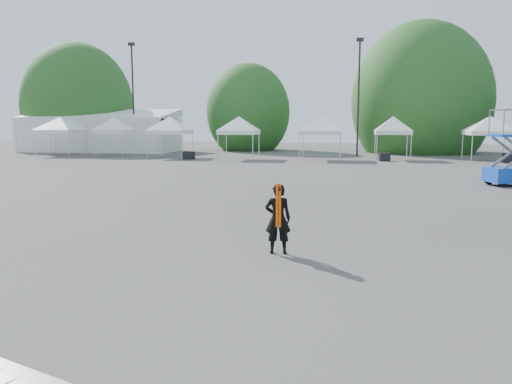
# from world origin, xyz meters

# --- Properties ---
(ground) EXTENTS (120.00, 120.00, 0.00)m
(ground) POSITION_xyz_m (0.00, 0.00, 0.00)
(ground) COLOR #474442
(ground) RESTS_ON ground
(marquee) EXTENTS (15.00, 6.25, 4.23)m
(marquee) POSITION_xyz_m (-22.00, 35.00, 1.97)
(marquee) COLOR white
(marquee) RESTS_ON ground
(light_pole_west) EXTENTS (0.60, 0.25, 10.30)m
(light_pole_west) POSITION_xyz_m (-18.00, 34.00, 5.77)
(light_pole_west) COLOR black
(light_pole_west) RESTS_ON ground
(light_pole_east) EXTENTS (0.60, 0.25, 9.80)m
(light_pole_east) POSITION_xyz_m (3.00, 32.00, 5.52)
(light_pole_east) COLOR black
(light_pole_east) RESTS_ON ground
(tree_far_w) EXTENTS (4.80, 4.80, 7.30)m
(tree_far_w) POSITION_xyz_m (-26.00, 38.00, 4.54)
(tree_far_w) COLOR #382314
(tree_far_w) RESTS_ON ground
(tree_mid_w) EXTENTS (4.16, 4.16, 6.33)m
(tree_mid_w) POSITION_xyz_m (-8.00, 40.00, 3.93)
(tree_mid_w) COLOR #382314
(tree_mid_w) RESTS_ON ground
(tree_mid_e) EXTENTS (5.12, 5.12, 7.79)m
(tree_mid_e) POSITION_xyz_m (9.00, 39.00, 4.84)
(tree_mid_e) COLOR #382314
(tree_mid_e) RESTS_ON ground
(tent_a) EXTENTS (4.75, 4.75, 3.88)m
(tent_a) POSITION_xyz_m (-22.48, 28.74, 3.06)
(tent_a) COLOR silver
(tent_a) RESTS_ON ground
(tent_b) EXTENTS (3.88, 3.88, 3.88)m
(tent_b) POSITION_xyz_m (-17.53, 28.79, 3.06)
(tent_b) COLOR silver
(tent_b) RESTS_ON ground
(tent_c) EXTENTS (4.37, 4.37, 3.88)m
(tent_c) POSITION_xyz_m (-12.18, 27.92, 3.06)
(tent_c) COLOR silver
(tent_c) RESTS_ON ground
(tent_d) EXTENTS (4.15, 4.15, 3.88)m
(tent_d) POSITION_xyz_m (-6.26, 27.24, 3.06)
(tent_d) COLOR silver
(tent_d) RESTS_ON ground
(tent_e) EXTENTS (4.49, 4.49, 3.88)m
(tent_e) POSITION_xyz_m (0.14, 27.51, 3.06)
(tent_e) COLOR silver
(tent_e) RESTS_ON ground
(tent_f) EXTENTS (3.80, 3.80, 3.88)m
(tent_f) POSITION_xyz_m (5.61, 28.72, 3.06)
(tent_f) COLOR silver
(tent_f) RESTS_ON ground
(tent_g) EXTENTS (4.57, 4.57, 3.88)m
(tent_g) POSITION_xyz_m (12.55, 28.44, 3.06)
(tent_g) COLOR silver
(tent_g) RESTS_ON ground
(man) EXTENTS (0.61, 0.44, 1.54)m
(man) POSITION_xyz_m (0.64, -0.82, 0.77)
(man) COLOR black
(man) RESTS_ON ground
(crate_west) EXTENTS (0.88, 0.74, 0.61)m
(crate_west) POSITION_xyz_m (-10.02, 26.03, 0.30)
(crate_west) COLOR black
(crate_west) RESTS_ON ground
(crate_mid) EXTENTS (0.88, 0.73, 0.61)m
(crate_mid) POSITION_xyz_m (4.90, 26.89, 0.30)
(crate_mid) COLOR black
(crate_mid) RESTS_ON ground
(crate_east) EXTENTS (0.92, 0.74, 0.67)m
(crate_east) POSITION_xyz_m (13.54, 26.73, 0.34)
(crate_east) COLOR black
(crate_east) RESTS_ON ground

